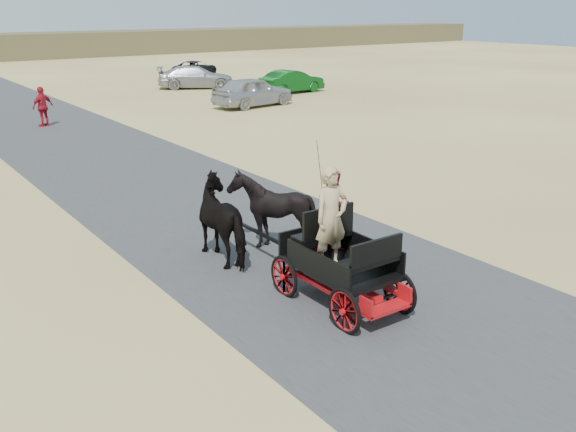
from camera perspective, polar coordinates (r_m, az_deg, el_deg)
ground at (r=10.68m, az=14.77°, el=-10.66°), size 140.00×140.00×0.00m
road at (r=10.68m, az=14.77°, el=-10.63°), size 6.00×140.00×0.01m
carriage at (r=11.43m, az=4.67°, el=-6.06°), size 1.30×2.40×0.72m
horse_left at (r=13.26m, az=-5.44°, el=-0.33°), size 0.91×2.01×1.70m
horse_right at (r=13.81m, az=-1.50°, el=0.52°), size 1.37×1.54×1.70m
driver_man at (r=10.89m, az=3.86°, el=-0.18°), size 0.66×0.43×1.80m
passenger_woman at (r=11.63m, az=4.06°, el=0.45°), size 0.77×0.60×1.58m
pedestrian at (r=30.05m, az=-20.97°, el=9.07°), size 1.09×0.77×1.73m
car_a at (r=33.91m, az=-3.14°, el=10.98°), size 4.71×2.45×1.53m
car_b at (r=39.24m, az=0.36°, el=11.87°), size 4.22×1.79×1.35m
car_c at (r=41.85m, az=-8.18°, el=12.12°), size 5.16×3.88×1.39m
car_d at (r=48.66m, az=-8.26°, el=12.83°), size 4.57×3.96×1.17m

